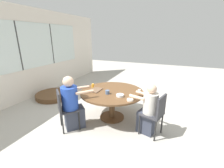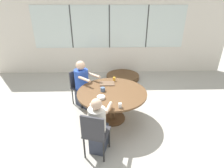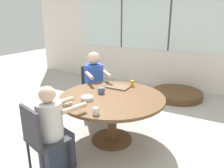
{
  "view_description": "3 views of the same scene",
  "coord_description": "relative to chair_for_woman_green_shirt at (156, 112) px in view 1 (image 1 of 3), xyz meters",
  "views": [
    {
      "loc": [
        -3.06,
        -1.28,
        1.96
      ],
      "look_at": [
        0.0,
        0.0,
        0.88
      ],
      "focal_mm": 24.0,
      "sensor_mm": 36.0,
      "label": 1
    },
    {
      "loc": [
        -0.1,
        -3.3,
        2.45
      ],
      "look_at": [
        0.0,
        0.0,
        0.88
      ],
      "focal_mm": 28.0,
      "sensor_mm": 36.0,
      "label": 2
    },
    {
      "loc": [
        1.38,
        -2.54,
        1.79
      ],
      "look_at": [
        0.0,
        0.0,
        0.88
      ],
      "focal_mm": 35.0,
      "sensor_mm": 36.0,
      "label": 3
    }
  ],
  "objects": [
    {
      "name": "milk_carton_small",
      "position": [
        0.44,
        0.45,
        0.21
      ],
      "size": [
        0.06,
        0.06,
        0.09
      ],
      "color": "silver",
      "rests_on": "dining_table"
    },
    {
      "name": "person_man_blue_shirt",
      "position": [
        -0.39,
        1.71,
        -0.01
      ],
      "size": [
        0.68,
        0.66,
        1.18
      ],
      "rotation": [
        0.0,
        0.0,
        -2.31
      ],
      "color": "#333847",
      "rests_on": "ground_plane"
    },
    {
      "name": "bowl_cereal",
      "position": [
        -0.05,
        0.53,
        0.19
      ],
      "size": [
        0.13,
        0.13,
        0.04
      ],
      "color": "silver",
      "rests_on": "dining_table"
    },
    {
      "name": "food_tray_dark",
      "position": [
        0.21,
        1.46,
        0.18
      ],
      "size": [
        0.34,
        0.24,
        0.02
      ],
      "color": "brown",
      "rests_on": "dining_table"
    },
    {
      "name": "chair_for_woman_green_shirt",
      "position": [
        0.0,
        0.0,
        0.0
      ],
      "size": [
        0.5,
        0.5,
        0.89
      ],
      "rotation": [
        0.0,
        0.0,
        -0.28
      ],
      "color": "#333338",
      "rests_on": "ground_plane"
    },
    {
      "name": "dining_table",
      "position": [
        0.31,
        1.07,
        0.04
      ],
      "size": [
        1.49,
        1.49,
        0.7
      ],
      "color": "brown",
      "rests_on": "ground_plane"
    },
    {
      "name": "chair_for_man_blue_shirt",
      "position": [
        -0.52,
        1.82,
        0.0
      ],
      "size": [
        0.56,
        0.56,
        0.89
      ],
      "rotation": [
        0.0,
        0.0,
        -2.31
      ],
      "color": "#333338",
      "rests_on": "ground_plane"
    },
    {
      "name": "ground_plane",
      "position": [
        0.31,
        1.07,
        -0.54
      ],
      "size": [
        16.0,
        16.0,
        0.0
      ],
      "primitive_type": "plane",
      "color": "#B2ADA3"
    },
    {
      "name": "folded_table_stack",
      "position": [
        0.76,
        3.36,
        -0.46
      ],
      "size": [
        1.13,
        1.13,
        0.15
      ],
      "color": "brown",
      "rests_on": "ground_plane"
    },
    {
      "name": "person_woman_green_shirt",
      "position": [
        0.05,
        0.16,
        -0.05
      ],
      "size": [
        0.43,
        0.59,
        1.08
      ],
      "rotation": [
        0.0,
        0.0,
        -0.28
      ],
      "color": "#333847",
      "rests_on": "ground_plane"
    },
    {
      "name": "bowl_white_shallow",
      "position": [
        0.09,
        0.79,
        0.19
      ],
      "size": [
        0.16,
        0.16,
        0.05
      ],
      "color": "silver",
      "rests_on": "dining_table"
    },
    {
      "name": "wall_back_with_windows",
      "position": [
        0.31,
        4.04,
        0.89
      ],
      "size": [
        8.4,
        0.08,
        2.8
      ],
      "color": "silver",
      "rests_on": "ground_plane"
    },
    {
      "name": "juice_glass",
      "position": [
        0.38,
        1.63,
        0.21
      ],
      "size": [
        0.06,
        0.06,
        0.1
      ],
      "color": "gold",
      "rests_on": "dining_table"
    },
    {
      "name": "coffee_mug",
      "position": [
        0.12,
        1.1,
        0.21
      ],
      "size": [
        0.1,
        0.09,
        0.09
      ],
      "color": "slate",
      "rests_on": "dining_table"
    }
  ]
}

